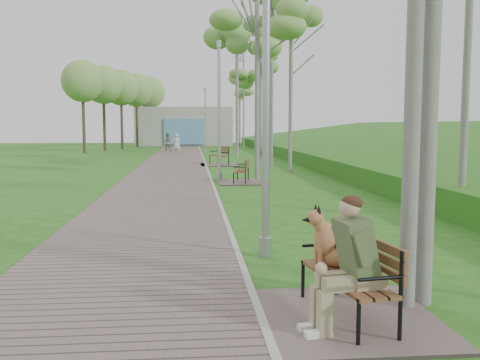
# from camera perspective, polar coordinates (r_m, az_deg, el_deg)

# --- Properties ---
(ground) EXTENTS (120.00, 120.00, 0.00)m
(ground) POSITION_cam_1_polar(r_m,az_deg,el_deg) (6.64, 1.74, -13.32)
(ground) COLOR #205816
(ground) RESTS_ON ground
(walkway) EXTENTS (3.50, 67.00, 0.04)m
(walkway) POSITION_cam_1_polar(r_m,az_deg,el_deg) (27.83, -7.22, 1.40)
(walkway) COLOR #685954
(walkway) RESTS_ON ground
(kerb) EXTENTS (0.10, 67.00, 0.05)m
(kerb) POSITION_cam_1_polar(r_m,az_deg,el_deg) (27.82, -3.62, 1.45)
(kerb) COLOR #999993
(kerb) RESTS_ON ground
(embankment) EXTENTS (14.00, 70.00, 1.60)m
(embankment) POSITION_cam_1_polar(r_m,az_deg,el_deg) (29.25, 20.69, 1.25)
(embankment) COLOR #408025
(embankment) RESTS_ON ground
(building_north) EXTENTS (10.00, 5.20, 4.00)m
(building_north) POSITION_cam_1_polar(r_m,az_deg,el_deg) (57.20, -5.97, 5.69)
(building_north) COLOR #9E9E99
(building_north) RESTS_ON ground
(bench_main) EXTENTS (1.94, 2.16, 1.69)m
(bench_main) POSITION_cam_1_polar(r_m,az_deg,el_deg) (6.13, 10.88, -10.40)
(bench_main) COLOR #685954
(bench_main) RESTS_ON ground
(bench_second) EXTENTS (1.83, 2.03, 1.12)m
(bench_second) POSITION_cam_1_polar(r_m,az_deg,el_deg) (20.20, 0.14, 0.29)
(bench_second) COLOR #685954
(bench_second) RESTS_ON ground
(bench_third) EXTENTS (2.05, 2.28, 1.26)m
(bench_third) POSITION_cam_1_polar(r_m,az_deg,el_deg) (28.98, -2.25, 2.05)
(bench_third) COLOR #685954
(bench_third) RESTS_ON ground
(lamp_post_near) EXTENTS (0.22, 0.22, 5.57)m
(lamp_post_near) POSITION_cam_1_polar(r_m,az_deg,el_deg) (8.74, 2.78, 8.63)
(lamp_post_near) COLOR #96999E
(lamp_post_near) RESTS_ON ground
(lamp_post_second) EXTENTS (0.21, 0.21, 5.42)m
(lamp_post_second) POSITION_cam_1_polar(r_m,az_deg,el_deg) (21.00, -2.23, 6.85)
(lamp_post_second) COLOR #96999E
(lamp_post_second) RESTS_ON ground
(lamp_post_third) EXTENTS (0.19, 0.19, 5.02)m
(lamp_post_third) POSITION_cam_1_polar(r_m,az_deg,el_deg) (41.39, -3.71, 6.12)
(lamp_post_third) COLOR #96999E
(lamp_post_third) RESTS_ON ground
(pedestrian_near) EXTENTS (0.61, 0.41, 1.61)m
(pedestrian_near) POSITION_cam_1_polar(r_m,az_deg,el_deg) (37.40, -6.81, 3.76)
(pedestrian_near) COLOR beige
(pedestrian_near) RESTS_ON ground
(pedestrian_far) EXTENTS (0.74, 0.59, 1.50)m
(pedestrian_far) POSITION_cam_1_polar(r_m,az_deg,el_deg) (44.47, -7.78, 4.01)
(pedestrian_far) COLOR gray
(pedestrian_far) RESTS_ON ground
(birch_mid_a) EXTENTS (2.47, 2.47, 7.54)m
(birch_mid_a) POSITION_cam_1_polar(r_m,az_deg,el_deg) (21.79, 1.85, 15.78)
(birch_mid_a) COLOR silver
(birch_mid_a) RESTS_ON ground
(birch_mid_c) EXTENTS (2.57, 2.57, 7.84)m
(birch_mid_c) POSITION_cam_1_polar(r_m,az_deg,el_deg) (25.41, 5.48, 14.88)
(birch_mid_c) COLOR silver
(birch_mid_c) RESTS_ON ground
(birch_far_a) EXTENTS (2.63, 2.63, 10.88)m
(birch_far_a) POSITION_cam_1_polar(r_m,az_deg,el_deg) (29.17, 3.45, 18.49)
(birch_far_a) COLOR silver
(birch_far_a) RESTS_ON ground
(birch_far_b) EXTENTS (2.95, 2.95, 10.04)m
(birch_far_b) POSITION_cam_1_polar(r_m,az_deg,el_deg) (38.39, -0.32, 14.45)
(birch_far_b) COLOR silver
(birch_far_b) RESTS_ON ground
(birch_far_c) EXTENTS (2.88, 2.88, 9.55)m
(birch_far_c) POSITION_cam_1_polar(r_m,az_deg,el_deg) (40.05, 2.23, 13.54)
(birch_far_c) COLOR silver
(birch_far_c) RESTS_ON ground
(birch_distant_a) EXTENTS (2.28, 2.28, 8.84)m
(birch_distant_a) POSITION_cam_1_polar(r_m,az_deg,el_deg) (46.63, 0.40, 11.77)
(birch_distant_a) COLOR silver
(birch_distant_a) RESTS_ON ground
(birch_distant_b) EXTENTS (2.39, 2.39, 7.88)m
(birch_distant_b) POSITION_cam_1_polar(r_m,az_deg,el_deg) (57.12, -0.03, 9.94)
(birch_distant_b) COLOR silver
(birch_distant_b) RESTS_ON ground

